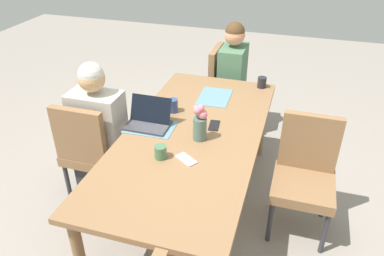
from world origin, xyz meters
name	(u,v)px	position (x,y,z in m)	size (l,w,h in m)	color
ground_plane	(192,209)	(0.00, 0.00, 0.00)	(10.00, 10.00, 0.00)	gray
dining_table	(192,142)	(0.00, 0.00, 0.66)	(2.07, 0.97, 0.73)	olive
chair_far_left_near	(90,147)	(-0.07, 0.83, 0.50)	(0.44, 0.44, 0.90)	olive
person_far_left_near	(101,141)	(0.00, 0.77, 0.53)	(0.36, 0.40, 1.19)	#2D2D33
chair_head_right_left_mid	(226,85)	(1.39, 0.05, 0.50)	(0.44, 0.44, 0.90)	olive
person_head_right_left_mid	(232,86)	(1.33, -0.03, 0.53)	(0.40, 0.36, 1.19)	#2D2D33
chair_near_right_near	(305,171)	(0.12, -0.83, 0.50)	(0.44, 0.44, 0.90)	olive
flower_vase	(200,122)	(-0.05, -0.07, 0.87)	(0.10, 0.11, 0.27)	#4C6B60
placemat_far_left_near	(150,127)	(0.00, 0.33, 0.74)	(0.36, 0.26, 0.00)	slate
placemat_head_right_left_mid	(215,97)	(0.63, -0.01, 0.74)	(0.36, 0.26, 0.00)	slate
laptop_far_left_near	(149,120)	(0.02, 0.35, 0.78)	(0.22, 0.32, 0.20)	#38383D
coffee_mug_near_left	(173,106)	(0.28, 0.24, 0.79)	(0.08, 0.08, 0.11)	#33477A
coffee_mug_near_right	(262,82)	(0.94, -0.37, 0.78)	(0.08, 0.08, 0.10)	#232328
coffee_mug_centre_left	(161,152)	(-0.34, 0.11, 0.78)	(0.08, 0.08, 0.09)	#47704C
phone_black	(214,125)	(0.16, -0.13, 0.74)	(0.15, 0.07, 0.01)	black
phone_silver	(186,159)	(-0.32, -0.06, 0.74)	(0.15, 0.07, 0.01)	silver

